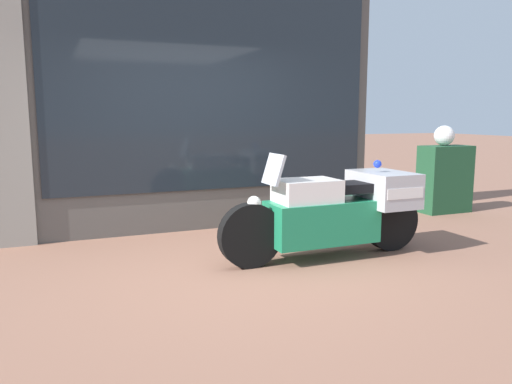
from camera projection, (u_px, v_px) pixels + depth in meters
name	position (u px, v px, depth m)	size (l,w,h in m)	color
ground_plane	(237.00, 268.00, 5.06)	(60.00, 60.00, 0.00)	#8E604C
shop_building	(155.00, 72.00, 6.43)	(5.47, 0.55, 4.15)	#56514C
window_display	(210.00, 194.00, 6.98)	(4.18, 0.30, 1.79)	slate
paramedic_motorcycle	(339.00, 208.00, 5.41)	(2.40, 0.79, 1.15)	black
utility_cabinet	(445.00, 179.00, 7.93)	(0.81, 0.42, 1.06)	#1E4C2D
white_helmet	(444.00, 136.00, 7.85)	(0.32, 0.32, 0.32)	white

